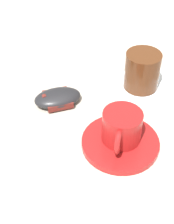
% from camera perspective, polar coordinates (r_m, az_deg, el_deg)
% --- Properties ---
extents(ground_plane, '(3.00, 3.00, 0.00)m').
position_cam_1_polar(ground_plane, '(0.74, 5.31, 0.03)').
color(ground_plane, '#B2A899').
extents(saucer, '(0.15, 0.15, 0.01)m').
position_cam_1_polar(saucer, '(0.67, 5.55, -5.14)').
color(saucer, maroon).
rests_on(saucer, ground).
extents(coffee_cup, '(0.08, 0.09, 0.06)m').
position_cam_1_polar(coffee_cup, '(0.64, 5.78, -2.52)').
color(coffee_cup, maroon).
rests_on(coffee_cup, saucer).
extents(computer_mouse, '(0.10, 0.12, 0.03)m').
position_cam_1_polar(computer_mouse, '(0.75, -4.92, 2.37)').
color(computer_mouse, black).
rests_on(computer_mouse, ground).
extents(napkin_under_glass, '(0.19, 0.19, 0.00)m').
position_cam_1_polar(napkin_under_glass, '(0.81, 9.10, 4.10)').
color(napkin_under_glass, white).
rests_on(napkin_under_glass, ground).
extents(drinking_glass, '(0.08, 0.08, 0.09)m').
position_cam_1_polar(drinking_glass, '(0.79, 9.15, 6.80)').
color(drinking_glass, '#4C2814').
rests_on(drinking_glass, napkin_under_glass).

